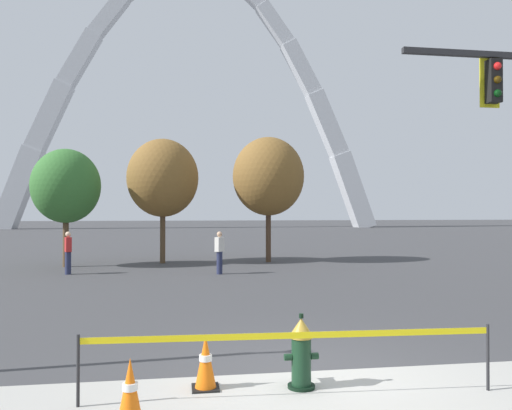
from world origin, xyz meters
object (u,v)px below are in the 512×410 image
monument_arch (194,107)px  pedestrian_standing_center (220,252)px  traffic_cone_by_hydrant (206,362)px  fire_hydrant (301,353)px  traffic_cone_mid_sidewalk (130,392)px  pedestrian_walking_left (68,252)px

monument_arch → pedestrian_standing_center: size_ratio=33.04×
traffic_cone_by_hydrant → pedestrian_standing_center: (1.13, 12.06, 0.46)m
fire_hydrant → pedestrian_standing_center: bearing=90.6°
fire_hydrant → traffic_cone_by_hydrant: 1.27m
traffic_cone_mid_sidewalk → monument_arch: monument_arch is taller
traffic_cone_mid_sidewalk → pedestrian_standing_center: size_ratio=0.46×
fire_hydrant → monument_arch: 65.96m
traffic_cone_by_hydrant → traffic_cone_mid_sidewalk: size_ratio=1.00×
monument_arch → pedestrian_standing_center: (-0.46, -51.65, -16.14)m
monument_arch → pedestrian_walking_left: size_ratio=33.04×
monument_arch → traffic_cone_by_hydrant: bearing=-91.4°
traffic_cone_by_hydrant → pedestrian_walking_left: size_ratio=0.46×
traffic_cone_mid_sidewalk → monument_arch: size_ratio=0.01×
traffic_cone_mid_sidewalk → pedestrian_standing_center: 13.18m
traffic_cone_mid_sidewalk → pedestrian_walking_left: 14.25m
fire_hydrant → monument_arch: monument_arch is taller
traffic_cone_mid_sidewalk → monument_arch: bearing=87.8°
fire_hydrant → monument_arch: (0.34, 63.86, 16.49)m
fire_hydrant → pedestrian_standing_center: 12.22m
fire_hydrant → pedestrian_walking_left: (-5.70, 12.98, 0.35)m
fire_hydrant → monument_arch: bearing=89.7°
traffic_cone_by_hydrant → traffic_cone_mid_sidewalk: 1.30m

